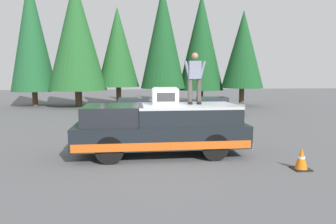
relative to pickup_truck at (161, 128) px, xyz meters
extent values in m
plane|color=#565659|center=(-0.43, 0.13, -0.87)|extent=(90.00, 90.00, 0.00)
cube|color=black|center=(0.00, 0.01, -0.17)|extent=(2.00, 5.50, 0.70)
cube|color=#CC5619|center=(0.00, 0.01, -0.37)|extent=(2.01, 5.39, 0.24)
cube|color=black|center=(0.00, 1.52, 0.48)|extent=(1.84, 1.87, 0.60)
cube|color=black|center=(0.00, -0.87, 0.44)|extent=(1.92, 3.19, 0.52)
cube|color=#B7BABF|center=(0.00, -0.87, 0.74)|extent=(1.94, 3.19, 0.08)
cube|color=#232326|center=(0.00, 2.70, -0.44)|extent=(1.96, 0.16, 0.20)
cube|color=#B2B5BA|center=(0.00, -2.68, -0.44)|extent=(1.96, 0.16, 0.20)
cylinder|color=black|center=(-0.85, 1.60, -0.45)|extent=(0.30, 0.84, 0.84)
cylinder|color=black|center=(0.85, 1.60, -0.45)|extent=(0.30, 0.84, 0.84)
cylinder|color=black|center=(-0.85, -1.59, -0.45)|extent=(0.30, 0.84, 0.84)
cylinder|color=black|center=(0.85, -1.59, -0.45)|extent=(0.30, 0.84, 0.84)
cube|color=silver|center=(0.16, -0.15, 1.04)|extent=(0.64, 0.84, 0.52)
cube|color=#2D2D30|center=(-0.16, -0.15, 1.04)|extent=(0.01, 0.59, 0.29)
cube|color=#99999E|center=(0.16, -0.15, 1.32)|extent=(0.58, 0.76, 0.04)
cylinder|color=#423D38|center=(0.13, -1.28, 1.20)|extent=(0.15, 0.15, 0.84)
cube|color=black|center=(0.09, -1.28, 0.82)|extent=(0.26, 0.11, 0.08)
cylinder|color=#423D38|center=(0.13, -0.98, 1.20)|extent=(0.15, 0.15, 0.84)
cube|color=black|center=(0.09, -0.98, 0.82)|extent=(0.26, 0.11, 0.08)
cube|color=gray|center=(0.13, -1.13, 1.91)|extent=(0.24, 0.40, 0.58)
sphere|color=#A37A5B|center=(0.13, -1.13, 2.36)|extent=(0.22, 0.22, 0.22)
cylinder|color=gray|center=(0.10, -1.38, 1.91)|extent=(0.09, 0.23, 0.58)
cylinder|color=gray|center=(0.10, -0.89, 1.91)|extent=(0.09, 0.23, 0.58)
cube|color=gray|center=(9.51, -4.14, -0.38)|extent=(1.64, 4.10, 0.50)
cube|color=#282D38|center=(9.51, -4.24, 0.08)|extent=(1.31, 1.89, 0.42)
cylinder|color=black|center=(8.79, -2.87, -0.56)|extent=(0.20, 0.62, 0.62)
cylinder|color=black|center=(10.23, -2.87, -0.56)|extent=(0.20, 0.62, 0.62)
cylinder|color=black|center=(8.79, -5.41, -0.56)|extent=(0.20, 0.62, 0.62)
cylinder|color=black|center=(10.23, -5.41, -0.56)|extent=(0.20, 0.62, 0.62)
cube|color=maroon|center=(9.53, 0.98, -0.38)|extent=(1.64, 4.10, 0.50)
cube|color=#282D38|center=(9.53, 0.88, 0.08)|extent=(1.31, 1.89, 0.42)
cylinder|color=black|center=(8.81, 2.25, -0.56)|extent=(0.20, 0.62, 0.62)
cylinder|color=black|center=(10.25, 2.25, -0.56)|extent=(0.20, 0.62, 0.62)
cylinder|color=black|center=(8.81, -0.30, -0.56)|extent=(0.20, 0.62, 0.62)
cylinder|color=black|center=(10.25, -0.30, -0.56)|extent=(0.20, 0.62, 0.62)
cube|color=black|center=(-2.03, -3.74, -0.86)|extent=(0.47, 0.47, 0.03)
cone|color=orange|center=(-2.03, -3.74, -0.56)|extent=(0.36, 0.36, 0.62)
cylinder|color=white|center=(-2.03, -3.74, -0.53)|extent=(0.19, 0.19, 0.06)
cylinder|color=#4C3826|center=(14.69, -8.15, -0.11)|extent=(0.41, 0.41, 1.52)
cone|color=#194C23|center=(14.69, -8.15, 3.81)|extent=(3.45, 3.45, 6.32)
cylinder|color=#4C3826|center=(16.21, -4.97, -0.23)|extent=(0.47, 0.47, 1.29)
cone|color=#194C23|center=(16.21, -4.97, 4.53)|extent=(3.91, 3.91, 8.21)
cylinder|color=#4C3826|center=(15.00, -1.54, -0.12)|extent=(0.44, 0.44, 1.51)
cone|color=#194C23|center=(15.00, -1.54, 4.75)|extent=(3.63, 3.63, 8.22)
cylinder|color=#4C3826|center=(16.53, 2.15, -0.07)|extent=(0.42, 0.42, 1.60)
cone|color=#235B28|center=(16.53, 2.15, 4.06)|extent=(3.53, 3.53, 6.66)
cylinder|color=#4C3826|center=(15.54, 5.35, -0.19)|extent=(0.55, 0.55, 1.36)
cone|color=#235B28|center=(15.54, 5.35, 4.91)|extent=(4.61, 4.61, 8.83)
cylinder|color=#4C3826|center=(16.47, 9.06, -0.24)|extent=(0.43, 0.43, 1.26)
cone|color=#1E562D|center=(16.47, 9.06, 5.05)|extent=(3.57, 3.57, 9.33)
camera|label=1|loc=(-9.68, 0.87, 1.75)|focal=32.16mm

